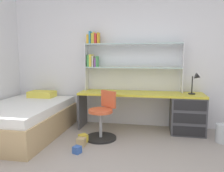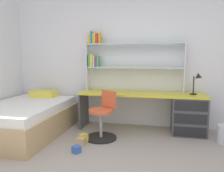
# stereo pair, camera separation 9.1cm
# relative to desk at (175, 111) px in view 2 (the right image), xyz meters

# --- Properties ---
(room_shell) EXTENTS (5.74, 5.84, 2.79)m
(room_shell) POSITION_rel_desk_xyz_m (-2.07, -0.90, 1.00)
(room_shell) COLOR silver
(room_shell) RESTS_ON ground_plane
(desk) EXTENTS (2.26, 0.56, 0.70)m
(desk) POSITION_rel_desk_xyz_m (0.00, 0.00, 0.00)
(desk) COLOR gold
(desk) RESTS_ON ground_plane
(bookshelf_hutch) EXTENTS (1.83, 0.22, 1.13)m
(bookshelf_hutch) POSITION_rel_desk_xyz_m (-1.03, 0.16, 0.97)
(bookshelf_hutch) COLOR silver
(bookshelf_hutch) RESTS_ON desk
(desk_lamp) EXTENTS (0.20, 0.17, 0.38)m
(desk_lamp) POSITION_rel_desk_xyz_m (0.35, -0.03, 0.56)
(desk_lamp) COLOR black
(desk_lamp) RESTS_ON desk
(swivel_chair) EXTENTS (0.52, 0.52, 0.79)m
(swivel_chair) POSITION_rel_desk_xyz_m (-1.20, -0.56, -0.09)
(swivel_chair) COLOR black
(swivel_chair) RESTS_ON ground_plane
(bed_platform) EXTENTS (1.26, 1.86, 0.67)m
(bed_platform) POSITION_rel_desk_xyz_m (-2.58, -0.64, -0.12)
(bed_platform) COLOR tan
(bed_platform) RESTS_ON ground_plane
(waste_bin) EXTENTS (0.22, 0.22, 0.29)m
(waste_bin) POSITION_rel_desk_xyz_m (0.73, -0.38, -0.25)
(waste_bin) COLOR silver
(waste_bin) RESTS_ON ground_plane
(toy_block_natural_1) EXTENTS (0.13, 0.13, 0.12)m
(toy_block_natural_1) POSITION_rel_desk_xyz_m (-1.44, -0.93, -0.34)
(toy_block_natural_1) COLOR tan
(toy_block_natural_1) RESTS_ON ground_plane
(toy_block_yellow_2) EXTENTS (0.17, 0.17, 0.12)m
(toy_block_yellow_2) POSITION_rel_desk_xyz_m (-1.45, -0.78, -0.34)
(toy_block_yellow_2) COLOR gold
(toy_block_yellow_2) RESTS_ON ground_plane
(toy_block_blue_3) EXTENTS (0.13, 0.13, 0.10)m
(toy_block_blue_3) POSITION_rel_desk_xyz_m (-1.41, -1.19, -0.35)
(toy_block_blue_3) COLOR #3860B7
(toy_block_blue_3) RESTS_ON ground_plane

